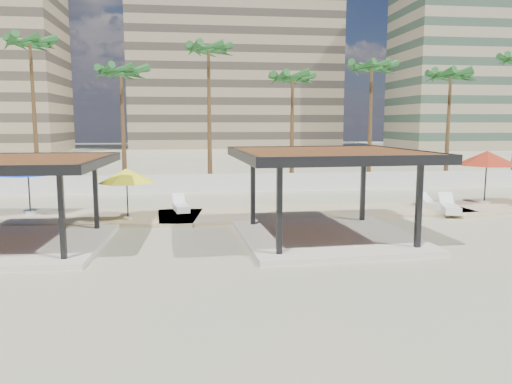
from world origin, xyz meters
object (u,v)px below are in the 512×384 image
at_px(pavilion_west, 14,195).
at_px(umbrella_a, 28,167).
at_px(umbrella_c, 487,158).
at_px(lounger_a, 181,207).
at_px(lounger_b, 449,208).
at_px(pavilion_central, 328,187).
at_px(lounger_c, 435,205).

relative_size(pavilion_west, umbrella_a, 2.24).
height_order(pavilion_west, umbrella_c, pavilion_west).
distance_m(lounger_a, lounger_b, 13.72).
bearing_deg(lounger_a, lounger_b, -108.64).
bearing_deg(pavilion_central, pavilion_west, 176.16).
distance_m(lounger_b, lounger_c, 1.01).
bearing_deg(pavilion_west, lounger_b, 14.53).
bearing_deg(umbrella_c, lounger_b, -145.74).
height_order(lounger_a, lounger_b, lounger_b).
height_order(pavilion_central, pavilion_west, pavilion_central).
height_order(pavilion_west, lounger_c, pavilion_west).
bearing_deg(umbrella_c, lounger_a, -179.68).
height_order(umbrella_a, lounger_a, umbrella_a).
bearing_deg(lounger_c, umbrella_c, -91.06).
bearing_deg(lounger_b, umbrella_a, 100.60).
bearing_deg(lounger_b, pavilion_central, 136.19).
bearing_deg(umbrella_c, lounger_c, -160.09).
xyz_separation_m(umbrella_c, lounger_a, (-16.90, -0.09, -2.34)).
xyz_separation_m(pavilion_central, lounger_c, (7.35, 5.34, -1.79)).
relative_size(lounger_a, lounger_c, 1.03).
relative_size(pavilion_central, lounger_c, 3.64).
height_order(umbrella_c, lounger_b, umbrella_c).
bearing_deg(lounger_b, umbrella_c, -39.38).
distance_m(pavilion_west, umbrella_a, 6.46).
relative_size(umbrella_c, lounger_c, 2.00).
bearing_deg(umbrella_a, lounger_a, 0.61).
height_order(umbrella_c, lounger_c, umbrella_c).
distance_m(pavilion_central, lounger_b, 8.94).
height_order(umbrella_a, lounger_c, umbrella_a).
distance_m(pavilion_central, pavilion_west, 11.93).
relative_size(umbrella_c, lounger_a, 1.94).
bearing_deg(pavilion_west, umbrella_c, 18.23).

